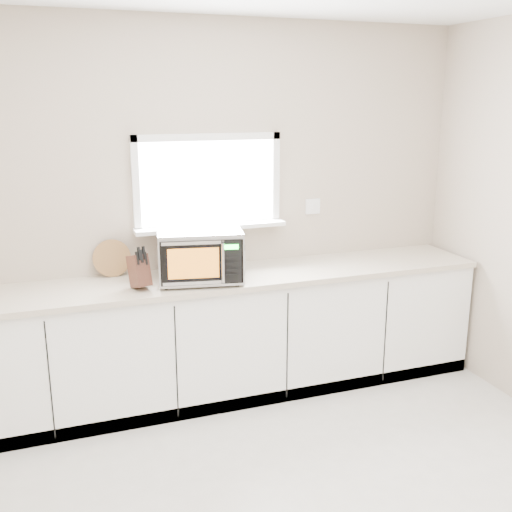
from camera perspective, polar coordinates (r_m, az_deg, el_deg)
name	(u,v)px	position (r m, az deg, el deg)	size (l,w,h in m)	color
back_wall	(208,207)	(4.45, -4.59, 4.66)	(4.00, 0.17, 2.70)	#B6A590
cabinets	(221,338)	(4.44, -3.34, -7.80)	(3.92, 0.60, 0.88)	white
countertop	(221,278)	(4.27, -3.39, -2.14)	(3.92, 0.64, 0.04)	beige
microwave	(200,254)	(4.11, -5.36, 0.19)	(0.63, 0.54, 0.36)	black
knife_block	(139,270)	(4.01, -11.06, -1.33)	(0.15, 0.22, 0.30)	#4F291C
cutting_board	(112,258)	(4.34, -13.56, -0.19)	(0.27, 0.27, 0.02)	#926138
coffee_grinder	(237,259)	(4.28, -1.84, -0.33)	(0.14, 0.14, 0.22)	#AFB2B7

